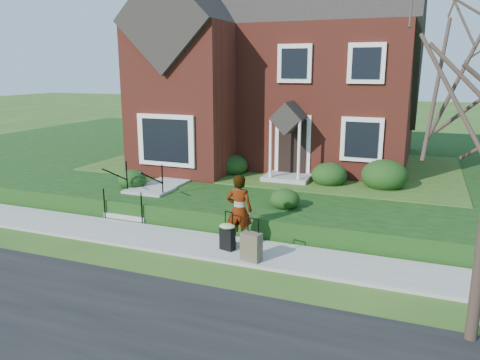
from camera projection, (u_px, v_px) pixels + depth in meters
The scene contains 11 objects.
ground at pixel (185, 244), 12.14m from camera, with size 120.00×120.00×0.00m, color #2D5119.
street at pixel (40, 348), 7.61m from camera, with size 60.00×6.00×0.01m, color black.
sidewalk at pixel (185, 242), 12.13m from camera, with size 60.00×1.60×0.08m, color #9E9B93.
terrace at pixel (383, 165), 20.51m from camera, with size 44.00×20.00×0.60m, color #10390F.
walkway at pixel (189, 173), 17.41m from camera, with size 1.20×6.00×0.06m, color #9E9B93.
main_house at pixel (285, 48), 19.68m from camera, with size 10.40×10.20×9.40m.
front_steps at pixel (142, 199), 14.59m from camera, with size 1.40×2.02×1.50m.
foundation_shrubs at pixel (254, 166), 16.46m from camera, with size 10.14×4.51×1.09m.
woman at pixel (239, 210), 11.66m from camera, with size 0.67×0.44×1.83m, color #999999.
suitcase_black at pixel (227, 235), 11.46m from camera, with size 0.47×0.42×0.97m.
suitcase_olive at pixel (251, 247), 10.82m from camera, with size 0.51×0.35×1.01m.
Camera 1 is at (5.51, -10.10, 4.44)m, focal length 35.00 mm.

